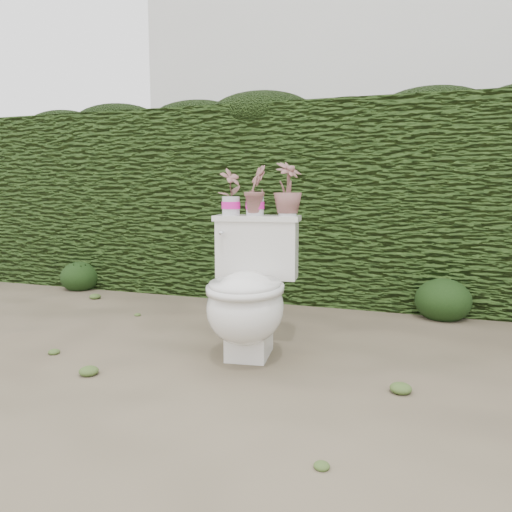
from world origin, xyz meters
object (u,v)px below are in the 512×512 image
(potted_plant_center, at_px, (255,192))
(potted_plant_right, at_px, (288,190))
(potted_plant_left, at_px, (231,193))
(toilet, at_px, (249,294))

(potted_plant_center, bearing_deg, potted_plant_right, -88.70)
(potted_plant_left, relative_size, potted_plant_center, 0.94)
(toilet, relative_size, potted_plant_right, 2.66)
(potted_plant_center, height_order, potted_plant_right, potted_plant_right)
(toilet, bearing_deg, potted_plant_center, 93.06)
(potted_plant_center, relative_size, potted_plant_right, 0.95)
(potted_plant_left, xyz_separation_m, potted_plant_right, (0.33, 0.05, 0.02))
(toilet, relative_size, potted_plant_center, 2.81)
(toilet, distance_m, potted_plant_right, 0.64)
(potted_plant_left, xyz_separation_m, potted_plant_center, (0.14, 0.02, 0.01))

